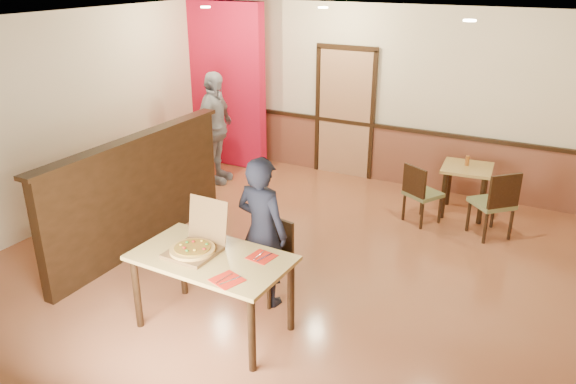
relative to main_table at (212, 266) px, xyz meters
The scene contains 24 objects.
floor 1.41m from the main_table, 80.88° to the left, with size 7.00×7.00×0.00m, color #AF6844.
ceiling 2.44m from the main_table, 80.88° to the left, with size 7.00×7.00×0.00m, color black.
wall_back 4.77m from the main_table, 87.64° to the left, with size 7.00×7.00×0.00m, color #FFF1C7.
wall_left 3.59m from the main_table, 159.87° to the left, with size 7.00×7.00×0.00m, color #FFF1C7.
wainscot_back 4.69m from the main_table, 87.62° to the left, with size 7.00×0.04×0.90m, color brown.
chair_rail_back 4.67m from the main_table, 87.61° to the left, with size 7.00×0.06×0.06m, color black.
back_door 4.72m from the main_table, 97.39° to the left, with size 0.90×0.06×2.10m, color tan.
booth_partition 2.07m from the main_table, 150.73° to the left, with size 0.20×3.10×1.44m.
red_accent_panel 5.06m from the main_table, 122.72° to the left, with size 1.60×0.20×2.78m, color red.
spot_a 4.23m from the main_table, 124.96° to the left, with size 0.14×0.14×0.02m, color #FFE8B2.
spot_b 4.30m from the main_table, 99.27° to the left, with size 0.14×0.14×0.02m, color #FFE8B2.
spot_c 3.78m from the main_table, 59.55° to the left, with size 0.14×0.14×0.02m, color #FFE8B2.
main_table is the anchor object (origin of this frame).
diner_chair 0.85m from the main_table, 77.28° to the left, with size 0.49×0.49×0.86m.
side_chair_left 3.52m from the main_table, 71.97° to the left, with size 0.57×0.57×0.84m.
side_chair_right 3.93m from the main_table, 58.28° to the left, with size 0.65×0.65×0.93m.
side_table 4.24m from the main_table, 68.32° to the left, with size 0.73×0.73×0.72m.
diner 0.69m from the main_table, 75.74° to the left, with size 0.59×0.39×1.62m, color black.
passerby 4.07m from the main_table, 124.46° to the left, with size 1.06×0.44×1.81m, color #9C9CA5.
pizza_box 0.25m from the main_table, behind, with size 0.45×0.53×0.47m.
pizza 0.24m from the main_table, 165.94° to the right, with size 0.43×0.43×0.03m, color gold.
napkin_near 0.49m from the main_table, 37.87° to the right, with size 0.31×0.31×0.01m.
napkin_far 0.49m from the main_table, 26.20° to the left, with size 0.26×0.26×0.01m.
condiment 4.28m from the main_table, 68.84° to the left, with size 0.06×0.06×0.14m, color brown.
Camera 1 is at (2.63, -4.98, 3.35)m, focal length 35.00 mm.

